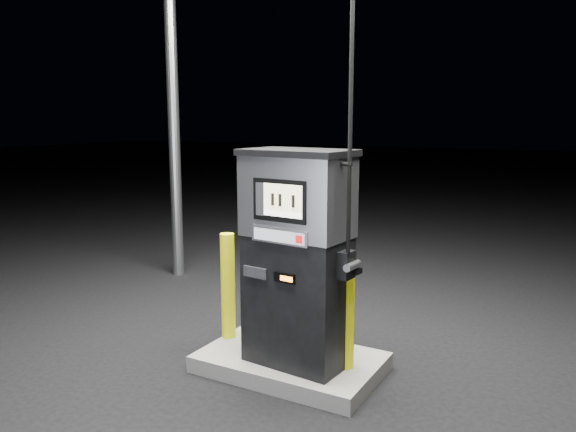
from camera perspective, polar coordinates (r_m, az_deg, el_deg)
The scene contains 5 objects.
ground at distance 5.31m, azimuth 0.27°, elevation -15.39°, with size 80.00×80.00×0.00m, color black.
pump_island at distance 5.28m, azimuth 0.27°, elevation -14.65°, with size 1.60×1.00×0.15m, color #605F5B.
fuel_dispenser at distance 4.80m, azimuth 0.98°, elevation -4.10°, with size 1.05×0.63×3.87m.
bollard_left at distance 5.51m, azimuth -6.12°, elevation -7.08°, with size 0.14×0.14×1.03m, color yellow.
bollard_right at distance 4.87m, azimuth 6.08°, elevation -10.45°, with size 0.11×0.11×0.86m, color yellow.
Camera 1 is at (2.33, -4.20, 2.26)m, focal length 35.00 mm.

